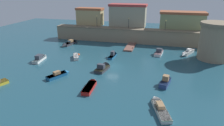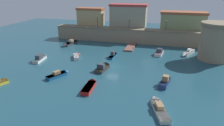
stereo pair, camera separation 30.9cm
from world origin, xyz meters
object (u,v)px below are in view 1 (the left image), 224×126
Objects in this scene: quay_lamp_1 at (129,21)px; moored_boat_1 at (91,85)px; moored_boat_11 at (104,67)px; moored_boat_2 at (187,53)px; moored_boat_5 at (60,74)px; fortress_tower at (216,41)px; moored_boat_9 at (159,52)px; moored_boat_3 at (166,81)px; moored_boat_6 at (113,55)px; moored_boat_7 at (76,56)px; moored_boat_8 at (41,58)px; moored_boat_10 at (68,44)px; mooring_buoy_0 at (79,55)px; quay_lamp_0 at (97,19)px; moored_boat_4 at (159,106)px; quay_lamp_2 at (166,23)px.

moored_boat_1 is (-0.77, -32.36, -6.18)m from quay_lamp_1.
moored_boat_1 is 8.61m from moored_boat_11.
moored_boat_2 is 1.22× the size of moored_boat_5.
moored_boat_11 is (-23.83, -12.83, -4.08)m from fortress_tower.
moored_boat_9 is at bearing -15.61° from moored_boat_5.
moored_boat_9 reaches higher than moored_boat_5.
moored_boat_3 is 0.96× the size of moored_boat_6.
moored_boat_7 is at bearing -167.16° from fortress_tower.
moored_boat_3 is 1.10× the size of moored_boat_7.
moored_boat_5 is (-31.20, -18.56, -4.12)m from fortress_tower.
moored_boat_3 reaches higher than moored_boat_1.
moored_boat_2 is (-5.66, 2.11, -4.03)m from fortress_tower.
moored_boat_1 is 1.14× the size of moored_boat_3.
moored_boat_2 reaches higher than moored_boat_1.
quay_lamp_1 is 0.53× the size of moored_boat_9.
moored_boat_7 is 8.33m from moored_boat_8.
moored_boat_10 is 9.98× the size of mooring_buoy_0.
quay_lamp_0 is 0.52× the size of moored_boat_4.
moored_boat_9 is (11.25, 5.40, 0.06)m from moored_boat_6.
quay_lamp_2 is 0.64× the size of moored_boat_7.
moored_boat_3 is at bearing -66.53° from quay_lamp_1.
quay_lamp_0 is 17.48m from mooring_buoy_0.
quay_lamp_1 is at bearing 11.52° from moored_boat_5.
moored_boat_7 is at bearing 35.33° from moored_boat_5.
moored_boat_6 reaches higher than moored_boat_7.
quay_lamp_1 is at bearing 7.30° from moored_boat_11.
moored_boat_4 is (-11.83, -25.07, -4.16)m from fortress_tower.
moored_boat_3 is at bearing -140.17° from moored_boat_7.
moored_boat_5 is at bearing 65.89° from moored_boat_1.
moored_boat_7 is (-1.57, 11.10, 0.00)m from moored_boat_5.
moored_boat_11 is at bearing -23.08° from moored_boat_2.
moored_boat_4 is at bearing -110.30° from moored_boat_1.
quay_lamp_1 is at bearing -89.62° from moored_boat_2.
fortress_tower reaches higher than moored_boat_4.
fortress_tower is at bearing -88.78° from moored_boat_9.
quay_lamp_1 reaches higher than moored_boat_7.
moored_boat_7 is 0.86× the size of moored_boat_11.
quay_lamp_2 reaches higher than moored_boat_6.
moored_boat_8 is at bearing 93.60° from moored_boat_11.
moored_boat_5 is at bearing -136.66° from moored_boat_8.
quay_lamp_0 is 0.62× the size of moored_boat_1.
quay_lamp_2 is 36.49m from moored_boat_4.
moored_boat_2 is at bearing -2.89° from moored_boat_3.
moored_boat_2 reaches higher than mooring_buoy_0.
moored_boat_8 is at bearing 92.09° from moored_boat_3.
moored_boat_6 reaches higher than moored_boat_10.
moored_boat_7 is at bearing -88.46° from quay_lamp_0.
moored_boat_2 is 19.34m from moored_boat_6.
moored_boat_11 is at bearing -103.22° from moored_boat_8.
moored_boat_2 is 32.85m from moored_boat_5.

